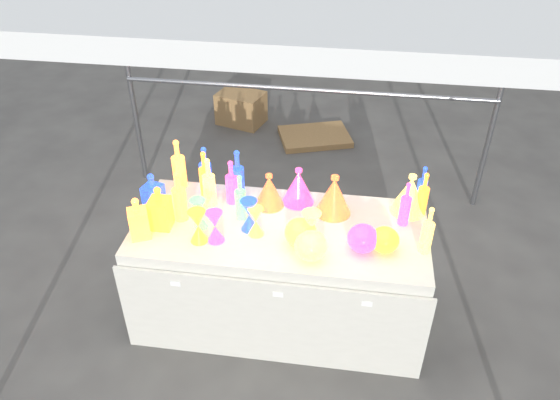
# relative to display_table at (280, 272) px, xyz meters

# --- Properties ---
(ground) EXTENTS (80.00, 80.00, 0.00)m
(ground) POSITION_rel_display_table_xyz_m (-0.00, 0.01, -0.37)
(ground) COLOR #5D5B56
(ground) RESTS_ON ground
(display_table) EXTENTS (1.84, 0.83, 0.75)m
(display_table) POSITION_rel_display_table_xyz_m (0.00, 0.00, 0.00)
(display_table) COLOR silver
(display_table) RESTS_ON ground
(cardboard_box_closed) EXTENTS (0.56, 0.47, 0.35)m
(cardboard_box_closed) POSITION_rel_display_table_xyz_m (-0.82, 2.73, -0.20)
(cardboard_box_closed) COLOR #9D7547
(cardboard_box_closed) RESTS_ON ground
(cardboard_box_flat) EXTENTS (0.83, 0.70, 0.06)m
(cardboard_box_flat) POSITION_rel_display_table_xyz_m (0.01, 2.46, -0.34)
(cardboard_box_flat) COLOR #9D7547
(cardboard_box_flat) RESTS_ON ground
(bottle_0) EXTENTS (0.12, 0.12, 0.35)m
(bottle_0) POSITION_rel_display_table_xyz_m (-0.73, 0.36, 0.55)
(bottle_0) COLOR red
(bottle_0) RESTS_ON display_table
(bottle_1) EXTENTS (0.10, 0.10, 0.34)m
(bottle_1) POSITION_rel_display_table_xyz_m (-0.54, 0.31, 0.55)
(bottle_1) COLOR #167949
(bottle_1) RESTS_ON display_table
(bottle_2) EXTENTS (0.08, 0.08, 0.35)m
(bottle_2) POSITION_rel_display_table_xyz_m (-0.52, 0.25, 0.55)
(bottle_2) COLOR yellow
(bottle_2) RESTS_ON display_table
(bottle_3) EXTENTS (0.10, 0.10, 0.31)m
(bottle_3) POSITION_rel_display_table_xyz_m (-0.34, 0.22, 0.53)
(bottle_3) COLOR #1E5DB1
(bottle_3) RESTS_ON display_table
(bottle_4) EXTENTS (0.09, 0.09, 0.34)m
(bottle_4) POSITION_rel_display_table_xyz_m (-0.48, 0.17, 0.55)
(bottle_4) COLOR #15847E
(bottle_4) RESTS_ON display_table
(bottle_5) EXTENTS (0.07, 0.07, 0.31)m
(bottle_5) POSITION_rel_display_table_xyz_m (-0.25, 0.06, 0.53)
(bottle_5) COLOR #A72196
(bottle_5) RESTS_ON display_table
(bottle_6) EXTENTS (0.11, 0.11, 0.34)m
(bottle_6) POSITION_rel_display_table_xyz_m (-0.62, 0.01, 0.55)
(bottle_6) COLOR red
(bottle_6) RESTS_ON display_table
(bottle_7) EXTENTS (0.09, 0.09, 0.35)m
(bottle_7) POSITION_rel_display_table_xyz_m (-0.31, 0.28, 0.55)
(bottle_7) COLOR #167949
(bottle_7) RESTS_ON display_table
(decanter_0) EXTENTS (0.15, 0.15, 0.27)m
(decanter_0) POSITION_rel_display_table_xyz_m (-0.81, -0.20, 0.51)
(decanter_0) COLOR red
(decanter_0) RESTS_ON display_table
(decanter_1) EXTENTS (0.12, 0.12, 0.29)m
(decanter_1) POSITION_rel_display_table_xyz_m (-0.71, -0.09, 0.52)
(decanter_1) COLOR yellow
(decanter_1) RESTS_ON display_table
(decanter_2) EXTENTS (0.14, 0.14, 0.27)m
(decanter_2) POSITION_rel_display_table_xyz_m (-0.81, 0.07, 0.51)
(decanter_2) COLOR #167949
(decanter_2) RESTS_ON display_table
(hourglass_0) EXTENTS (0.14, 0.14, 0.21)m
(hourglass_0) POSITION_rel_display_table_xyz_m (-0.45, -0.19, 0.48)
(hourglass_0) COLOR yellow
(hourglass_0) RESTS_ON display_table
(hourglass_1) EXTENTS (0.10, 0.10, 0.20)m
(hourglass_1) POSITION_rel_display_table_xyz_m (-0.36, -0.17, 0.48)
(hourglass_1) COLOR #1E5DB1
(hourglass_1) RESTS_ON display_table
(hourglass_2) EXTENTS (0.14, 0.14, 0.23)m
(hourglass_2) POSITION_rel_display_table_xyz_m (0.20, -0.13, 0.49)
(hourglass_2) COLOR #15847E
(hourglass_2) RESTS_ON display_table
(hourglass_3) EXTENTS (0.11, 0.11, 0.20)m
(hourglass_3) POSITION_rel_display_table_xyz_m (-0.48, -0.06, 0.48)
(hourglass_3) COLOR #A72196
(hourglass_3) RESTS_ON display_table
(hourglass_4) EXTENTS (0.10, 0.10, 0.19)m
(hourglass_4) POSITION_rel_display_table_xyz_m (-0.13, -0.08, 0.47)
(hourglass_4) COLOR red
(hourglass_4) RESTS_ON display_table
(hourglass_5) EXTENTS (0.11, 0.11, 0.21)m
(hourglass_5) POSITION_rel_display_table_xyz_m (-0.18, -0.04, 0.48)
(hourglass_5) COLOR #167949
(hourglass_5) RESTS_ON display_table
(globe_0) EXTENTS (0.25, 0.25, 0.15)m
(globe_0) POSITION_rel_display_table_xyz_m (0.14, -0.14, 0.45)
(globe_0) COLOR red
(globe_0) RESTS_ON display_table
(globe_1) EXTENTS (0.25, 0.25, 0.15)m
(globe_1) POSITION_rel_display_table_xyz_m (0.21, -0.25, 0.45)
(globe_1) COLOR #15847E
(globe_1) RESTS_ON display_table
(globe_2) EXTENTS (0.22, 0.22, 0.13)m
(globe_2) POSITION_rel_display_table_xyz_m (0.63, -0.12, 0.44)
(globe_2) COLOR yellow
(globe_2) RESTS_ON display_table
(globe_3) EXTENTS (0.23, 0.23, 0.15)m
(globe_3) POSITION_rel_display_table_xyz_m (0.50, -0.13, 0.45)
(globe_3) COLOR #1E5DB1
(globe_3) RESTS_ON display_table
(lampshade_0) EXTENTS (0.20, 0.20, 0.23)m
(lampshade_0) POSITION_rel_display_table_xyz_m (-0.10, 0.22, 0.49)
(lampshade_0) COLOR gold
(lampshade_0) RESTS_ON display_table
(lampshade_1) EXTENTS (0.27, 0.27, 0.27)m
(lampshade_1) POSITION_rel_display_table_xyz_m (0.31, 0.20, 0.51)
(lampshade_1) COLOR gold
(lampshade_1) RESTS_ON display_table
(lampshade_2) EXTENTS (0.27, 0.27, 0.25)m
(lampshade_2) POSITION_rel_display_table_xyz_m (0.08, 0.29, 0.50)
(lampshade_2) COLOR #1E5DB1
(lampshade_2) RESTS_ON display_table
(lampshade_3) EXTENTS (0.30, 0.30, 0.27)m
(lampshade_3) POSITION_rel_display_table_xyz_m (0.78, 0.29, 0.51)
(lampshade_3) COLOR #15847E
(lampshade_3) RESTS_ON display_table
(bottle_8) EXTENTS (0.07, 0.07, 0.29)m
(bottle_8) POSITION_rel_display_table_xyz_m (0.86, 0.37, 0.52)
(bottle_8) COLOR #167949
(bottle_8) RESTS_ON display_table
(bottle_9) EXTENTS (0.08, 0.08, 0.30)m
(bottle_9) POSITION_rel_display_table_xyz_m (0.86, 0.27, 0.53)
(bottle_9) COLOR yellow
(bottle_9) RESTS_ON display_table
(bottle_10) EXTENTS (0.09, 0.09, 0.30)m
(bottle_10) POSITION_rel_display_table_xyz_m (0.75, 0.15, 0.53)
(bottle_10) COLOR #1E5DB1
(bottle_10) RESTS_ON display_table
(bottle_11) EXTENTS (0.09, 0.09, 0.31)m
(bottle_11) POSITION_rel_display_table_xyz_m (0.86, -0.09, 0.53)
(bottle_11) COLOR #15847E
(bottle_11) RESTS_ON display_table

